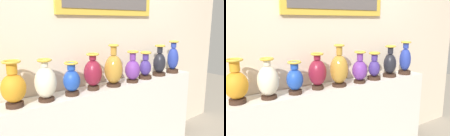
% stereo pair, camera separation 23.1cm
% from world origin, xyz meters
% --- Properties ---
extents(display_shelf, '(2.32, 0.29, 0.91)m').
position_xyz_m(display_shelf, '(0.00, 0.00, 0.46)').
color(display_shelf, silver).
rests_on(display_shelf, ground_plane).
extents(back_wall, '(4.35, 0.14, 3.16)m').
position_xyz_m(back_wall, '(0.00, 0.20, 1.59)').
color(back_wall, beige).
rests_on(back_wall, ground_plane).
extents(vase_amber, '(0.18, 0.18, 0.36)m').
position_xyz_m(vase_amber, '(-0.96, -0.01, 1.07)').
color(vase_amber, '#382319').
rests_on(vase_amber, display_shelf).
extents(vase_ivory, '(0.17, 0.17, 0.35)m').
position_xyz_m(vase_ivory, '(-0.71, -0.03, 1.07)').
color(vase_ivory, '#382319').
rests_on(vase_ivory, display_shelf).
extents(vase_sapphire, '(0.15, 0.15, 0.30)m').
position_xyz_m(vase_sapphire, '(-0.48, -0.03, 1.05)').
color(vase_sapphire, '#382319').
rests_on(vase_sapphire, display_shelf).
extents(vase_burgundy, '(0.17, 0.17, 0.35)m').
position_xyz_m(vase_burgundy, '(-0.24, -0.02, 1.08)').
color(vase_burgundy, '#382319').
rests_on(vase_burgundy, display_shelf).
extents(vase_ochre, '(0.18, 0.18, 0.42)m').
position_xyz_m(vase_ochre, '(-0.01, -0.04, 1.09)').
color(vase_ochre, '#382319').
rests_on(vase_ochre, display_shelf).
extents(vase_violet, '(0.16, 0.16, 0.33)m').
position_xyz_m(vase_violet, '(0.24, -0.05, 1.05)').
color(vase_violet, '#382319').
rests_on(vase_violet, display_shelf).
extents(vase_indigo, '(0.15, 0.15, 0.31)m').
position_xyz_m(vase_indigo, '(0.46, -0.03, 1.05)').
color(vase_indigo, '#382319').
rests_on(vase_indigo, display_shelf).
extents(vase_onyx, '(0.15, 0.15, 0.37)m').
position_xyz_m(vase_onyx, '(0.71, -0.02, 1.07)').
color(vase_onyx, '#382319').
rests_on(vase_onyx, display_shelf).
extents(vase_cobalt, '(0.15, 0.15, 0.40)m').
position_xyz_m(vase_cobalt, '(0.95, -0.03, 1.09)').
color(vase_cobalt, '#382319').
rests_on(vase_cobalt, display_shelf).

